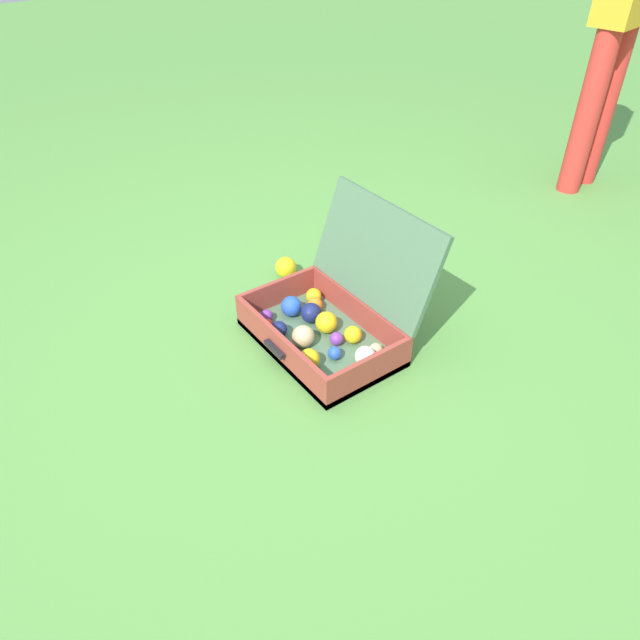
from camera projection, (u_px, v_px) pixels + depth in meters
The scene contains 3 objects.
ground_plane at pixel (301, 342), 2.23m from camera, with size 16.00×16.00×0.00m, color #569342.
open_suitcase at pixel (331, 315), 2.19m from camera, with size 0.58×0.53×0.49m.
stray_ball_on_grass at pixel (286, 267), 2.56m from camera, with size 0.09×0.09×0.09m, color yellow.
Camera 1 is at (1.43, -0.95, 1.42)m, focal length 33.36 mm.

